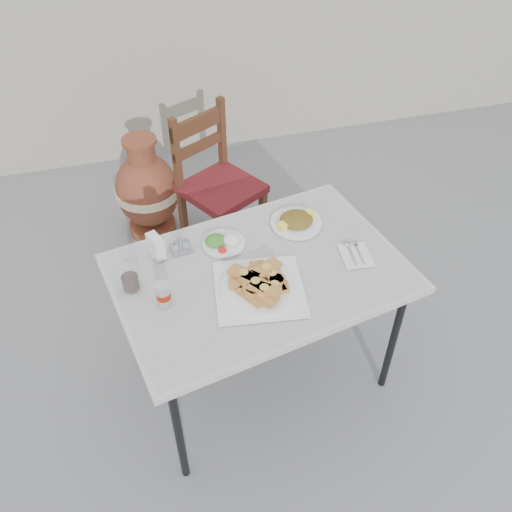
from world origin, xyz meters
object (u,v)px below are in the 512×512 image
object	(u,v)px
chair	(217,184)
terracotta_urn	(147,191)
condiment_caddy	(181,246)
salad_rice_plate	(223,241)
napkin_holder	(156,246)
pide_plate	(259,283)
cafe_table	(260,279)
salad_chopped_plate	(296,221)
cola_glass	(130,280)
soda_can	(163,294)

from	to	relation	value
chair	terracotta_urn	bearing A→B (deg)	118.29
condiment_caddy	salad_rice_plate	bearing A→B (deg)	-4.38
napkin_holder	chair	world-z (taller)	chair
chair	pide_plate	bearing A→B (deg)	-122.81
cafe_table	salad_rice_plate	bearing A→B (deg)	118.97
cafe_table	salad_chopped_plate	bearing A→B (deg)	45.27
cola_glass	salad_chopped_plate	bearing A→B (deg)	15.02
pide_plate	salad_chopped_plate	size ratio (longest dim) A/B	1.71
terracotta_urn	condiment_caddy	bearing A→B (deg)	-86.19
cola_glass	terracotta_urn	size ratio (longest dim) A/B	0.15
salad_chopped_plate	chair	world-z (taller)	chair
pide_plate	soda_can	world-z (taller)	soda_can
salad_chopped_plate	salad_rice_plate	bearing A→B (deg)	-172.43
cafe_table	soda_can	size ratio (longest dim) A/B	12.72
salad_rice_plate	chair	world-z (taller)	chair
pide_plate	terracotta_urn	xyz separation A→B (m)	(-0.34, 1.41, -0.45)
salad_chopped_plate	soda_can	bearing A→B (deg)	-153.44
salad_chopped_plate	soda_can	size ratio (longest dim) A/B	2.27
cafe_table	cola_glass	bearing A→B (deg)	175.73
soda_can	terracotta_urn	xyz separation A→B (m)	(0.05, 1.39, -0.47)
cola_glass	chair	world-z (taller)	chair
pide_plate	condiment_caddy	size ratio (longest dim) A/B	4.18
soda_can	condiment_caddy	xyz separation A→B (m)	(0.12, 0.30, -0.03)
salad_rice_plate	terracotta_urn	size ratio (longest dim) A/B	0.28
soda_can	cola_glass	xyz separation A→B (m)	(-0.12, 0.12, -0.01)
napkin_holder	chair	distance (m)	1.00
pide_plate	napkin_holder	world-z (taller)	napkin_holder
pide_plate	chair	world-z (taller)	chair
pide_plate	salad_rice_plate	world-z (taller)	pide_plate
napkin_holder	chair	size ratio (longest dim) A/B	0.12
cafe_table	condiment_caddy	distance (m)	0.38
cola_glass	condiment_caddy	bearing A→B (deg)	36.72
cafe_table	soda_can	bearing A→B (deg)	-168.83
chair	terracotta_urn	distance (m)	0.50
cafe_table	condiment_caddy	size ratio (longest dim) A/B	13.68
pide_plate	salad_chopped_plate	bearing A→B (deg)	51.92
napkin_holder	soda_can	bearing A→B (deg)	-113.59
pide_plate	cola_glass	distance (m)	0.53
pide_plate	salad_rice_plate	size ratio (longest dim) A/B	2.13
cafe_table	condiment_caddy	bearing A→B (deg)	144.04
cafe_table	pide_plate	bearing A→B (deg)	-106.87
salad_rice_plate	salad_chopped_plate	distance (m)	0.37
cola_glass	salad_rice_plate	bearing A→B (deg)	20.97
soda_can	cola_glass	distance (m)	0.17
cafe_table	pide_plate	world-z (taller)	pide_plate
soda_can	chair	world-z (taller)	chair
soda_can	condiment_caddy	size ratio (longest dim) A/B	1.08
salad_chopped_plate	condiment_caddy	bearing A→B (deg)	-176.49
cafe_table	cola_glass	world-z (taller)	cola_glass
salad_rice_plate	cola_glass	distance (m)	0.46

